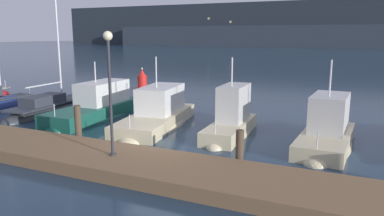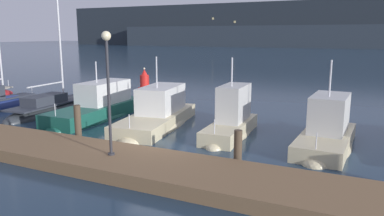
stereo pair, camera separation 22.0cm
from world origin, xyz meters
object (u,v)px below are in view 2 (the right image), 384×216
Objects in this scene: motorboat_berth_5 at (157,119)px; motorboat_berth_7 at (326,139)px; channel_buoy at (145,81)px; dock_lamppost at (108,74)px; motorboat_berth_4 at (98,111)px; sailboat_berth_3 at (57,109)px; motorboat_berth_6 at (231,126)px.

motorboat_berth_7 reaches higher than motorboat_berth_5.
channel_buoy is 0.44× the size of dock_lamppost.
motorboat_berth_4 is 1.32× the size of motorboat_berth_7.
sailboat_berth_3 is at bearing -89.38° from channel_buoy.
sailboat_berth_3 is at bearing 174.63° from motorboat_berth_4.
motorboat_berth_7 is at bearing 41.49° from dock_lamppost.
motorboat_berth_6 is at bearing -1.69° from motorboat_berth_5.
sailboat_berth_3 is at bearing 177.34° from motorboat_berth_7.
motorboat_berth_6 is at bearing -3.18° from sailboat_berth_3.
channel_buoy is (-3.60, 10.37, 0.30)m from motorboat_berth_4.
motorboat_berth_5 is (3.99, -0.19, -0.05)m from motorboat_berth_4.
channel_buoy is at bearing 125.69° from motorboat_berth_5.
motorboat_berth_6 is at bearing -42.60° from channel_buoy.
sailboat_berth_3 reaches higher than motorboat_berth_6.
motorboat_berth_4 is 1.78× the size of dock_lamppost.
motorboat_berth_5 reaches higher than motorboat_berth_4.
motorboat_berth_7 is (4.20, -0.09, -0.07)m from motorboat_berth_6.
motorboat_berth_6 reaches higher than motorboat_berth_4.
motorboat_berth_5 is 1.77× the size of dock_lamppost.
motorboat_berth_7 is (15.70, -0.73, 0.24)m from sailboat_berth_3.
motorboat_berth_7 reaches higher than channel_buoy.
dock_lamppost reaches higher than motorboat_berth_6.
sailboat_berth_3 reaches higher than motorboat_berth_7.
dock_lamppost is at bearing -138.51° from motorboat_berth_7.
motorboat_berth_4 is 8.03m from motorboat_berth_6.
motorboat_berth_7 is at bearing -1.89° from motorboat_berth_4.
sailboat_berth_3 is at bearing 176.82° from motorboat_berth_6.
dock_lamppost is at bearing -35.26° from sailboat_berth_3.
channel_buoy is at bearing 90.62° from sailboat_berth_3.
motorboat_berth_7 is 9.18m from dock_lamppost.
sailboat_berth_3 is 2.84× the size of dock_lamppost.
motorboat_berth_7 is (12.22, -0.40, -0.02)m from motorboat_berth_4.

